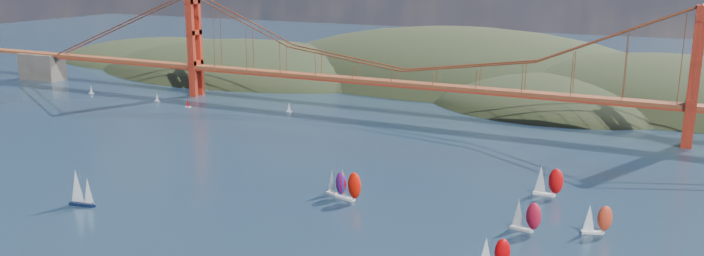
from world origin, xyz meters
name	(u,v)px	position (x,y,z in m)	size (l,w,h in m)	color
headlands	(540,111)	(44.95, 278.29, -12.46)	(725.00, 225.00, 96.00)	black
bridge	(401,48)	(-1.75, 180.00, 32.23)	(552.00, 12.00, 55.00)	brown
sloop_navy	(80,188)	(-42.55, 26.60, 5.43)	(8.23, 5.15, 12.31)	black
racer_0	(348,184)	(27.27, 65.57, 5.03)	(9.50, 5.39, 10.65)	white
racer_1	(494,252)	(79.40, 37.81, 4.06)	(7.68, 4.94, 8.58)	white
racer_2	(525,215)	(81.22, 64.36, 4.57)	(8.61, 4.47, 9.66)	silver
racer_3	(548,181)	(81.33, 96.31, 4.89)	(8.99, 3.65, 10.35)	white
racer_4	(597,219)	(98.78, 70.76, 4.26)	(8.06, 5.21, 9.01)	silver
racer_rwb	(336,182)	(22.22, 67.45, 4.42)	(8.37, 5.39, 9.36)	white
distant_boat_0	(91,89)	(-175.88, 158.79, 2.41)	(3.00, 2.00, 4.70)	silver
distant_boat_1	(157,97)	(-128.95, 158.28, 2.41)	(3.00, 2.00, 4.70)	silver
distant_boat_2	(188,102)	(-104.97, 153.38, 2.41)	(3.00, 2.00, 4.70)	silver
distant_boat_3	(289,107)	(-53.53, 165.58, 2.41)	(3.00, 2.00, 4.70)	silver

